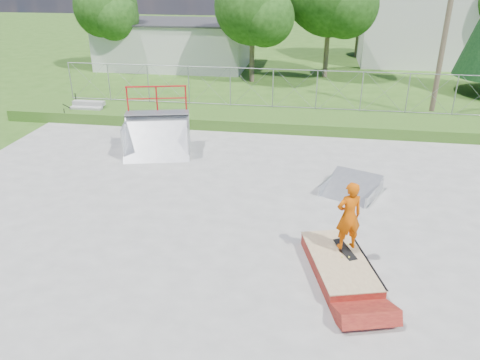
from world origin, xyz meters
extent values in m
plane|color=#2D5217|center=(0.00, 0.00, 0.00)|extent=(120.00, 120.00, 0.00)
cube|color=gray|center=(0.00, 0.00, 0.02)|extent=(20.00, 16.00, 0.04)
cube|color=#2D5217|center=(0.00, 9.50, 0.25)|extent=(24.00, 3.00, 0.50)
cube|color=maroon|center=(2.74, -1.55, 0.18)|extent=(1.85, 2.77, 0.35)
cube|color=#A07F5B|center=(2.74, -1.55, 0.37)|extent=(1.88, 2.79, 0.03)
cube|color=black|center=(2.86, -1.22, 0.42)|extent=(0.56, 0.81, 0.13)
imported|color=#BF4902|center=(2.86, -1.22, 1.26)|extent=(0.72, 0.60, 1.67)
cube|color=beige|center=(-8.00, 22.00, 1.50)|extent=(10.00, 6.00, 3.00)
cube|color=beige|center=(9.00, 26.00, 2.50)|extent=(8.00, 6.00, 5.00)
cylinder|color=brown|center=(7.50, 12.00, 4.00)|extent=(0.24, 0.24, 8.00)
cylinder|color=brown|center=(-2.00, 18.00, 1.22)|extent=(0.30, 0.30, 2.45)
sphere|color=#17370F|center=(-2.00, 18.00, 4.41)|extent=(4.48, 4.48, 4.48)
sphere|color=#17370F|center=(-1.16, 17.44, 3.85)|extent=(3.36, 3.36, 3.36)
cylinder|color=brown|center=(2.50, 20.00, 1.40)|extent=(0.30, 0.30, 2.80)
sphere|color=#17370F|center=(3.46, 19.36, 4.40)|extent=(3.84, 3.84, 3.84)
cylinder|color=brown|center=(-12.00, 20.00, 1.14)|extent=(0.30, 0.30, 2.27)
sphere|color=#17370F|center=(-12.00, 20.00, 4.10)|extent=(4.16, 4.16, 4.16)
sphere|color=#17370F|center=(-11.22, 19.48, 3.58)|extent=(3.12, 3.12, 3.12)
cylinder|color=brown|center=(5.00, 28.00, 1.05)|extent=(0.30, 0.30, 2.10)
sphere|color=#17370F|center=(5.00, 28.00, 3.78)|extent=(3.84, 3.84, 3.84)
sphere|color=#17370F|center=(5.72, 27.52, 3.30)|extent=(2.88, 2.88, 2.88)
camera|label=1|loc=(1.88, -10.85, 6.51)|focal=35.00mm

